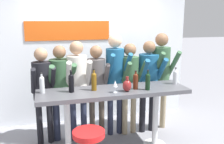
# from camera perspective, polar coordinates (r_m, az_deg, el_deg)

# --- Properties ---
(back_wall) EXTENTS (3.86, 0.12, 2.67)m
(back_wall) POSITION_cam_1_polar(r_m,az_deg,el_deg) (5.03, -4.04, 4.09)
(back_wall) COLOR silver
(back_wall) RESTS_ON ground_plane
(tasting_table) EXTENTS (2.26, 0.62, 1.00)m
(tasting_table) POSITION_cam_1_polar(r_m,az_deg,el_deg) (3.79, 0.37, -6.29)
(tasting_table) COLOR #4C4C51
(tasting_table) RESTS_ON ground_plane
(person_far_left) EXTENTS (0.40, 0.51, 1.60)m
(person_far_left) POSITION_cam_1_polar(r_m,az_deg,el_deg) (4.13, -15.57, -2.94)
(person_far_left) COLOR black
(person_far_left) RESTS_ON ground_plane
(person_left) EXTENTS (0.46, 0.55, 1.62)m
(person_left) POSITION_cam_1_polar(r_m,az_deg,el_deg) (4.19, -11.61, -2.50)
(person_left) COLOR #23283D
(person_left) RESTS_ON ground_plane
(person_center_left) EXTENTS (0.39, 0.51, 1.69)m
(person_center_left) POSITION_cam_1_polar(r_m,az_deg,el_deg) (4.13, -7.90, -1.76)
(person_center_left) COLOR #23283D
(person_center_left) RESTS_ON ground_plane
(person_center) EXTENTS (0.38, 0.50, 1.61)m
(person_center) POSITION_cam_1_polar(r_m,az_deg,el_deg) (4.24, -3.56, -2.04)
(person_center) COLOR #473D33
(person_center) RESTS_ON ground_plane
(person_center_right) EXTENTS (0.40, 0.54, 1.80)m
(person_center_right) POSITION_cam_1_polar(r_m,az_deg,el_deg) (4.28, 0.73, -0.11)
(person_center_right) COLOR #23283D
(person_center_right) RESTS_ON ground_plane
(person_right) EXTENTS (0.41, 0.52, 1.63)m
(person_right) POSITION_cam_1_polar(r_m,az_deg,el_deg) (4.34, 4.09, -1.49)
(person_right) COLOR gray
(person_right) RESTS_ON ground_plane
(person_far_right) EXTENTS (0.43, 0.53, 1.67)m
(person_far_right) POSITION_cam_1_polar(r_m,az_deg,el_deg) (4.46, 8.35, -1.07)
(person_far_right) COLOR black
(person_far_right) RESTS_ON ground_plane
(person_rightmost) EXTENTS (0.43, 0.56, 1.79)m
(person_rightmost) POSITION_cam_1_polar(r_m,az_deg,el_deg) (4.60, 11.09, 0.43)
(person_rightmost) COLOR gray
(person_rightmost) RESTS_ON ground_plane
(wine_bottle_0) EXTENTS (0.07, 0.07, 0.27)m
(wine_bottle_0) POSITION_cam_1_polar(r_m,az_deg,el_deg) (4.15, 14.26, -0.97)
(wine_bottle_0) COLOR #B7BCC1
(wine_bottle_0) RESTS_ON tasting_table
(wine_bottle_1) EXTENTS (0.07, 0.07, 0.30)m
(wine_bottle_1) POSITION_cam_1_polar(r_m,az_deg,el_deg) (3.68, -15.72, -2.59)
(wine_bottle_1) COLOR #B7BCC1
(wine_bottle_1) RESTS_ON tasting_table
(wine_bottle_2) EXTENTS (0.07, 0.07, 0.30)m
(wine_bottle_2) POSITION_cam_1_polar(r_m,az_deg,el_deg) (3.73, 8.17, -2.00)
(wine_bottle_2) COLOR black
(wine_bottle_2) RESTS_ON tasting_table
(wine_bottle_3) EXTENTS (0.08, 0.08, 0.29)m
(wine_bottle_3) POSITION_cam_1_polar(r_m,az_deg,el_deg) (3.75, 5.41, -1.93)
(wine_bottle_3) COLOR #4C1E0F
(wine_bottle_3) RESTS_ON tasting_table
(wine_bottle_4) EXTENTS (0.08, 0.08, 0.33)m
(wine_bottle_4) POSITION_cam_1_polar(r_m,az_deg,el_deg) (3.67, -4.14, -1.96)
(wine_bottle_4) COLOR brown
(wine_bottle_4) RESTS_ON tasting_table
(wine_bottle_5) EXTENTS (0.08, 0.08, 0.32)m
(wine_bottle_5) POSITION_cam_1_polar(r_m,az_deg,el_deg) (3.63, -9.30, -2.30)
(wine_bottle_5) COLOR black
(wine_bottle_5) RESTS_ON tasting_table
(wine_glass_0) EXTENTS (0.07, 0.07, 0.18)m
(wine_glass_0) POSITION_cam_1_polar(r_m,az_deg,el_deg) (3.56, 0.73, -2.80)
(wine_glass_0) COLOR silver
(wine_glass_0) RESTS_ON tasting_table
(decorative_vase) EXTENTS (0.13, 0.13, 0.22)m
(decorative_vase) POSITION_cam_1_polar(r_m,az_deg,el_deg) (3.64, 3.46, -3.10)
(decorative_vase) COLOR maroon
(decorative_vase) RESTS_ON tasting_table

